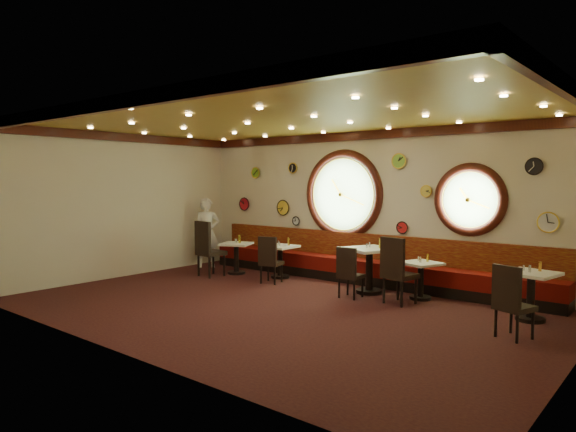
% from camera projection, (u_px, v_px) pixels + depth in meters
% --- Properties ---
extents(floor, '(9.00, 6.00, 0.00)m').
position_uv_depth(floor, '(276.00, 307.00, 8.75)').
color(floor, black).
rests_on(floor, ground).
extents(ceiling, '(9.00, 6.00, 0.02)m').
position_uv_depth(ceiling, '(276.00, 118.00, 8.52)').
color(ceiling, '#B29032').
rests_on(ceiling, wall_back).
extents(wall_back, '(9.00, 0.02, 3.20)m').
position_uv_depth(wall_back, '(367.00, 207.00, 10.96)').
color(wall_back, beige).
rests_on(wall_back, floor).
extents(wall_front, '(9.00, 0.02, 3.20)m').
position_uv_depth(wall_front, '(118.00, 226.00, 6.32)').
color(wall_front, beige).
rests_on(wall_front, floor).
extents(wall_left, '(0.02, 6.00, 3.20)m').
position_uv_depth(wall_left, '(123.00, 205.00, 11.47)').
color(wall_left, beige).
rests_on(wall_left, floor).
extents(molding_back, '(9.00, 0.10, 0.18)m').
position_uv_depth(molding_back, '(367.00, 135.00, 10.81)').
color(molding_back, '#341009').
rests_on(molding_back, wall_back).
extents(molding_front, '(9.00, 0.10, 0.18)m').
position_uv_depth(molding_front, '(119.00, 102.00, 6.25)').
color(molding_front, '#341009').
rests_on(molding_front, wall_back).
extents(molding_left, '(0.10, 6.00, 0.18)m').
position_uv_depth(molding_left, '(123.00, 137.00, 11.33)').
color(molding_left, '#341009').
rests_on(molding_left, wall_back).
extents(banquette_base, '(8.00, 0.55, 0.20)m').
position_uv_depth(banquette_base, '(360.00, 278.00, 10.84)').
color(banquette_base, black).
rests_on(banquette_base, floor).
extents(banquette_seat, '(8.00, 0.55, 0.30)m').
position_uv_depth(banquette_seat, '(360.00, 266.00, 10.83)').
color(banquette_seat, '#570907').
rests_on(banquette_seat, banquette_base).
extents(banquette_back, '(8.00, 0.10, 0.55)m').
position_uv_depth(banquette_back, '(365.00, 246.00, 10.97)').
color(banquette_back, '#5B0709').
rests_on(banquette_back, wall_back).
extents(porthole_left_glass, '(1.66, 0.02, 1.66)m').
position_uv_depth(porthole_left_glass, '(343.00, 194.00, 11.31)').
color(porthole_left_glass, '#7BA965').
rests_on(porthole_left_glass, wall_back).
extents(porthole_left_frame, '(1.98, 0.18, 1.98)m').
position_uv_depth(porthole_left_frame, '(343.00, 194.00, 11.30)').
color(porthole_left_frame, '#341009').
rests_on(porthole_left_frame, wall_back).
extents(porthole_left_ring, '(1.61, 0.03, 1.61)m').
position_uv_depth(porthole_left_ring, '(342.00, 194.00, 11.28)').
color(porthole_left_ring, yellow).
rests_on(porthole_left_ring, wall_back).
extents(porthole_right_glass, '(1.10, 0.02, 1.10)m').
position_uv_depth(porthole_right_glass, '(470.00, 200.00, 9.55)').
color(porthole_right_glass, '#7BA965').
rests_on(porthole_right_glass, wall_back).
extents(porthole_right_frame, '(1.38, 0.18, 1.38)m').
position_uv_depth(porthole_right_frame, '(470.00, 200.00, 9.54)').
color(porthole_right_frame, '#341009').
rests_on(porthole_right_frame, wall_back).
extents(porthole_right_ring, '(1.09, 0.03, 1.09)m').
position_uv_depth(porthole_right_ring, '(469.00, 200.00, 9.52)').
color(porthole_right_ring, yellow).
rests_on(porthole_right_ring, wall_back).
extents(wall_clock_0, '(0.36, 0.03, 0.36)m').
position_uv_depth(wall_clock_0, '(283.00, 208.00, 12.38)').
color(wall_clock_0, gold).
rests_on(wall_clock_0, wall_back).
extents(wall_clock_1, '(0.30, 0.03, 0.30)m').
position_uv_depth(wall_clock_1, '(399.00, 161.00, 10.39)').
color(wall_clock_1, '#8BD041').
rests_on(wall_clock_1, wall_back).
extents(wall_clock_2, '(0.24, 0.03, 0.24)m').
position_uv_depth(wall_clock_2, '(293.00, 168.00, 12.13)').
color(wall_clock_2, black).
rests_on(wall_clock_2, wall_back).
extents(wall_clock_3, '(0.32, 0.03, 0.32)m').
position_uv_depth(wall_clock_3, '(244.00, 204.00, 13.20)').
color(wall_clock_3, '#B4121F').
rests_on(wall_clock_3, wall_back).
extents(wall_clock_4, '(0.26, 0.03, 0.26)m').
position_uv_depth(wall_clock_4, '(256.00, 173.00, 12.89)').
color(wall_clock_4, '#71B223').
rests_on(wall_clock_4, wall_back).
extents(wall_clock_5, '(0.34, 0.03, 0.34)m').
position_uv_depth(wall_clock_5, '(548.00, 222.00, 8.70)').
color(wall_clock_5, silver).
rests_on(wall_clock_5, wall_back).
extents(wall_clock_6, '(0.28, 0.03, 0.28)m').
position_uv_depth(wall_clock_6, '(534.00, 166.00, 8.79)').
color(wall_clock_6, black).
rests_on(wall_clock_6, wall_back).
extents(wall_clock_7, '(0.20, 0.03, 0.20)m').
position_uv_depth(wall_clock_7, '(296.00, 221.00, 12.15)').
color(wall_clock_7, silver).
rests_on(wall_clock_7, wall_back).
extents(wall_clock_8, '(0.24, 0.03, 0.24)m').
position_uv_depth(wall_clock_8, '(402.00, 228.00, 10.42)').
color(wall_clock_8, red).
rests_on(wall_clock_8, wall_back).
extents(wall_clock_9, '(0.22, 0.03, 0.22)m').
position_uv_depth(wall_clock_9, '(426.00, 191.00, 10.05)').
color(wall_clock_9, '#DFC94A').
rests_on(wall_clock_9, wall_back).
extents(table_a, '(0.86, 0.86, 0.72)m').
position_uv_depth(table_a, '(236.00, 254.00, 11.85)').
color(table_a, black).
rests_on(table_a, floor).
extents(table_b, '(0.66, 0.66, 0.72)m').
position_uv_depth(table_b, '(280.00, 257.00, 11.35)').
color(table_b, black).
rests_on(table_b, floor).
extents(table_c, '(1.05, 1.05, 0.87)m').
position_uv_depth(table_c, '(369.00, 265.00, 9.81)').
color(table_c, black).
rests_on(table_c, floor).
extents(table_d, '(0.80, 0.80, 0.68)m').
position_uv_depth(table_d, '(421.00, 276.00, 9.31)').
color(table_d, black).
rests_on(table_d, floor).
extents(table_e, '(0.81, 0.81, 0.76)m').
position_uv_depth(table_e, '(531.00, 290.00, 7.87)').
color(table_e, black).
rests_on(table_e, floor).
extents(chair_a, '(0.57, 0.57, 0.78)m').
position_uv_depth(chair_a, '(207.00, 245.00, 11.46)').
color(chair_a, black).
rests_on(chair_a, floor).
extents(chair_b, '(0.50, 0.50, 0.62)m').
position_uv_depth(chair_b, '(269.00, 257.00, 10.70)').
color(chair_b, black).
rests_on(chair_b, floor).
extents(chair_c, '(0.42, 0.42, 0.59)m').
position_uv_depth(chair_c, '(349.00, 269.00, 9.36)').
color(chair_c, black).
rests_on(chair_c, floor).
extents(chair_d, '(0.58, 0.58, 0.73)m').
position_uv_depth(chair_d, '(396.00, 266.00, 8.89)').
color(chair_d, black).
rests_on(chair_d, floor).
extents(chair_e, '(0.55, 0.55, 0.63)m').
position_uv_depth(chair_e, '(511.00, 297.00, 6.95)').
color(chair_e, black).
rests_on(chair_e, floor).
extents(condiment_a_salt, '(0.03, 0.03, 0.09)m').
position_uv_depth(condiment_a_salt, '(235.00, 240.00, 11.90)').
color(condiment_a_salt, silver).
rests_on(condiment_a_salt, table_a).
extents(condiment_b_salt, '(0.04, 0.04, 0.10)m').
position_uv_depth(condiment_b_salt, '(279.00, 243.00, 11.41)').
color(condiment_b_salt, '#BDBCC1').
rests_on(condiment_b_salt, table_b).
extents(condiment_c_salt, '(0.03, 0.03, 0.09)m').
position_uv_depth(condiment_c_salt, '(370.00, 245.00, 9.89)').
color(condiment_c_salt, silver).
rests_on(condiment_c_salt, table_c).
extents(condiment_d_salt, '(0.03, 0.03, 0.09)m').
position_uv_depth(condiment_d_salt, '(418.00, 259.00, 9.42)').
color(condiment_d_salt, silver).
rests_on(condiment_d_salt, table_d).
extents(condiment_a_pepper, '(0.04, 0.04, 0.10)m').
position_uv_depth(condiment_a_pepper, '(237.00, 241.00, 11.75)').
color(condiment_a_pepper, silver).
rests_on(condiment_a_pepper, table_a).
extents(condiment_b_pepper, '(0.04, 0.04, 0.10)m').
position_uv_depth(condiment_b_pepper, '(279.00, 244.00, 11.24)').
color(condiment_b_pepper, silver).
rests_on(condiment_b_pepper, table_b).
extents(condiment_c_pepper, '(0.03, 0.03, 0.09)m').
position_uv_depth(condiment_c_pepper, '(367.00, 246.00, 9.76)').
color(condiment_c_pepper, silver).
rests_on(condiment_c_pepper, table_c).
extents(condiment_d_pepper, '(0.04, 0.04, 0.11)m').
position_uv_depth(condiment_d_pepper, '(420.00, 260.00, 9.24)').
color(condiment_d_pepper, silver).
rests_on(condiment_d_pepper, table_d).
extents(condiment_a_bottle, '(0.06, 0.06, 0.18)m').
position_uv_depth(condiment_a_bottle, '(240.00, 239.00, 11.79)').
color(condiment_a_bottle, yellow).
rests_on(condiment_a_bottle, table_a).
extents(condiment_b_bottle, '(0.06, 0.06, 0.18)m').
position_uv_depth(condiment_b_bottle, '(289.00, 241.00, 11.33)').
color(condiment_b_bottle, gold).
rests_on(condiment_b_bottle, table_b).
extents(condiment_c_bottle, '(0.06, 0.06, 0.18)m').
position_uv_depth(condiment_c_bottle, '(380.00, 243.00, 9.74)').
color(condiment_c_bottle, gold).
rests_on(condiment_c_bottle, table_c).
extents(condiment_d_bottle, '(0.05, 0.05, 0.14)m').
position_uv_depth(condiment_d_bottle, '(428.00, 258.00, 9.32)').
color(condiment_d_bottle, yellow).
rests_on(condiment_d_bottle, table_d).
extents(condiment_e_salt, '(0.03, 0.03, 0.09)m').
position_uv_depth(condiment_e_salt, '(524.00, 268.00, 7.95)').
color(condiment_e_salt, silver).
rests_on(condiment_e_salt, table_e).
extents(condiment_e_pepper, '(0.04, 0.04, 0.11)m').
position_uv_depth(condiment_e_pepper, '(530.00, 269.00, 7.81)').
color(condiment_e_pepper, silver).
rests_on(condiment_e_pepper, table_e).
extents(condiment_e_bottle, '(0.05, 0.05, 0.15)m').
position_uv_depth(condiment_e_bottle, '(540.00, 266.00, 7.90)').
color(condiment_e_bottle, gold).
rests_on(condiment_e_bottle, table_e).
extents(waiter, '(0.73, 0.74, 1.72)m').
position_uv_depth(waiter, '(207.00, 233.00, 12.74)').
color(waiter, white).
rests_on(waiter, floor).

